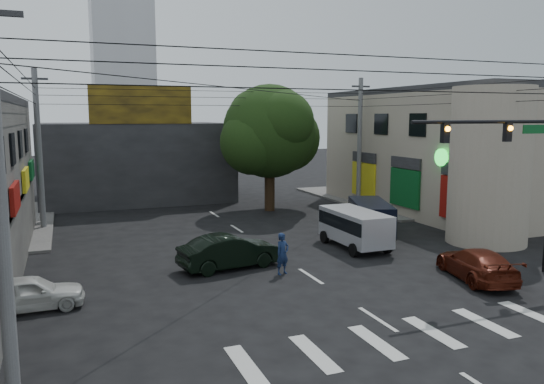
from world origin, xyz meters
TOP-DOWN VIEW (x-y plane):
  - ground at (0.00, 0.00)m, footprint 160.00×160.00m
  - sidewalk_far_right at (18.00, 18.00)m, footprint 16.00×16.00m
  - building_right at (18.00, 13.00)m, footprint 14.00×18.00m
  - corner_column at (11.00, 4.00)m, footprint 4.00×4.00m
  - building_far at (-4.00, 26.00)m, footprint 14.00×10.00m
  - billboard at (-4.00, 21.10)m, footprint 7.00×0.30m
  - tower_distant at (0.00, 70.00)m, footprint 9.00×9.00m
  - street_tree at (4.00, 17.00)m, footprint 6.40×6.40m
  - traffic_gantry at (7.82, -1.00)m, footprint 7.10×0.35m
  - utility_pole_near_left at (-10.50, -4.50)m, footprint 0.32×0.32m
  - utility_pole_far_left at (-10.50, 16.00)m, footprint 0.32×0.32m
  - utility_pole_far_right at (10.50, 16.00)m, footprint 0.32×0.32m
  - dark_sedan at (-2.72, 4.37)m, footprint 2.89×4.91m
  - white_compact at (-10.50, 2.02)m, footprint 1.47×3.54m
  - maroon_sedan at (6.01, -0.79)m, footprint 3.83×5.21m
  - silver_minivan at (4.09, 5.51)m, footprint 4.37×1.85m
  - navy_van at (6.31, 7.61)m, footprint 5.87×4.91m
  - traffic_officer at (-0.95, 2.73)m, footprint 0.90×0.82m

SIDE VIEW (x-z plane):
  - ground at x=0.00m, z-range 0.00..0.00m
  - sidewalk_far_right at x=18.00m, z-range 0.00..0.15m
  - white_compact at x=-10.50m, z-range 0.00..1.20m
  - maroon_sedan at x=6.01m, z-range 0.00..1.27m
  - dark_sedan at x=-2.72m, z-range 0.00..1.46m
  - traffic_officer at x=-0.95m, z-range 0.00..1.74m
  - navy_van at x=6.31m, z-range 0.00..1.87m
  - silver_minivan at x=4.09m, z-range 0.00..1.88m
  - building_far at x=-4.00m, z-range 0.00..6.00m
  - building_right at x=18.00m, z-range 0.00..8.00m
  - corner_column at x=11.00m, z-range 0.00..8.00m
  - utility_pole_near_left at x=-10.50m, z-range 0.00..9.20m
  - utility_pole_far_left at x=-10.50m, z-range 0.00..9.20m
  - utility_pole_far_right at x=10.50m, z-range 0.00..9.20m
  - traffic_gantry at x=7.82m, z-range 1.23..8.43m
  - street_tree at x=4.00m, z-range 1.12..9.82m
  - billboard at x=-4.00m, z-range 6.00..8.60m
  - tower_distant at x=0.00m, z-range 0.00..44.00m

